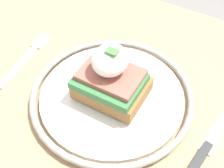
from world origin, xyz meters
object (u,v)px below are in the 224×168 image
Objects in this scene: plate at (112,96)px; sandwich at (111,78)px; fork at (28,56)px; knife at (205,150)px.

sandwich reaches higher than plate.
plate is 0.04m from sandwich.
plate is 1.76× the size of fork.
fork is at bearing 177.18° from plate.
plate is 0.17m from fork.
knife is (0.32, -0.02, 0.00)m from fork.
knife is at bearing -6.06° from sandwich.
sandwich is 0.70× the size of fork.
fork is (-0.17, 0.01, -0.01)m from plate.
sandwich is at bearing -2.69° from fork.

